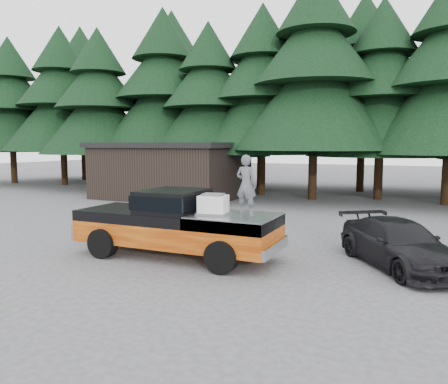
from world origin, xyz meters
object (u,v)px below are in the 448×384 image
at_px(pickup_truck, 177,234).
at_px(air_compressor, 213,205).
at_px(parked_car, 399,244).
at_px(man_on_bed, 246,185).
at_px(utility_building, 172,170).

relative_size(pickup_truck, air_compressor, 8.28).
bearing_deg(pickup_truck, parked_car, 14.42).
distance_m(man_on_bed, utility_building, 15.24).
height_order(air_compressor, utility_building, utility_building).
bearing_deg(parked_car, utility_building, 107.04).
bearing_deg(utility_building, pickup_truck, -58.42).
height_order(parked_car, utility_building, utility_building).
height_order(pickup_truck, air_compressor, air_compressor).
relative_size(pickup_truck, parked_car, 1.42).
relative_size(pickup_truck, man_on_bed, 3.75).
relative_size(air_compressor, man_on_bed, 0.45).
bearing_deg(pickup_truck, man_on_bed, 7.16).
xyz_separation_m(man_on_bed, utility_building, (-9.50, 11.91, -0.46)).
bearing_deg(utility_building, man_on_bed, -51.42).
xyz_separation_m(parked_car, utility_building, (-13.30, 10.66, 1.05)).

